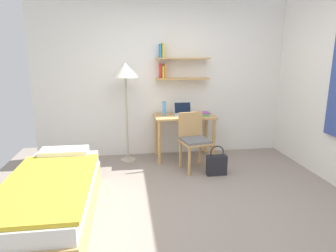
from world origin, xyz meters
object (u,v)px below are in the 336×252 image
laptop (183,111)px  handbag (217,164)px  desk (184,124)px  standing_lamp (125,76)px  book_stack (204,114)px  bed (52,198)px  water_bottle (164,109)px  desk_chair (194,138)px

laptop → handbag: bearing=-67.8°
laptop → desk: bearing=-73.5°
standing_lamp → book_stack: size_ratio=6.59×
bed → standing_lamp: 2.19m
laptop → handbag: 1.10m
water_bottle → handbag: 1.24m
bed → handbag: size_ratio=4.37×
laptop → bed: bearing=-134.6°
book_stack → water_bottle: bearing=176.3°
desk → water_bottle: (-0.33, 0.01, 0.26)m
book_stack → standing_lamp: bearing=179.0°
desk → water_bottle: bearing=177.9°
bed → desk: (1.73, 1.69, 0.35)m
desk → handbag: (0.33, -0.79, -0.43)m
standing_lamp → laptop: bearing=3.6°
book_stack → desk_chair: bearing=-119.5°
desk → laptop: bearing=106.5°
bed → handbag: bearing=23.8°
desk → standing_lamp: size_ratio=0.62×
water_bottle → standing_lamp: bearing=-178.1°
desk_chair → water_bottle: bearing=126.3°
laptop → standing_lamp: bearing=-176.4°
bed → laptop: (1.72, 1.74, 0.55)m
standing_lamp → handbag: size_ratio=3.58×
desk_chair → handbag: size_ratio=1.94×
water_bottle → book_stack: size_ratio=0.99×
standing_lamp → water_bottle: (0.60, 0.02, -0.53)m
handbag → desk: bearing=112.5°
book_stack → laptop: bearing=166.6°
handbag → book_stack: bearing=90.8°
bed → desk: 2.45m
desk → desk_chair: bearing=-84.6°
bed → desk_chair: desk_chair is taller
desk → standing_lamp: 1.23m
handbag → laptop: bearing=112.2°
book_stack → handbag: size_ratio=0.54×
bed → desk_chair: (1.78, 1.19, 0.24)m
laptop → handbag: (0.34, -0.84, -0.63)m
desk_chair → book_stack: (0.27, 0.47, 0.28)m
standing_lamp → water_bottle: size_ratio=6.67×
bed → book_stack: size_ratio=8.03×
water_bottle → book_stack: 0.65m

